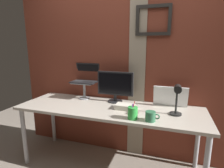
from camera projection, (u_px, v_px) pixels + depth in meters
brick_wall_back at (130, 55)px, 2.28m from camera, size 3.05×0.15×2.60m
desk at (109, 113)px, 2.08m from camera, size 2.09×0.68×0.74m
monitor at (115, 85)px, 2.23m from camera, size 0.45×0.18×0.38m
laptop_stand at (84, 88)px, 2.37m from camera, size 0.28×0.22×0.22m
laptop at (86, 76)px, 2.40m from camera, size 0.33×0.26×0.24m
whiteboard_panel at (170, 97)px, 2.07m from camera, size 0.38×0.06×0.24m
desk_lamp at (177, 97)px, 1.76m from camera, size 0.12×0.20×0.33m
pen_cup at (133, 113)px, 1.73m from camera, size 0.09×0.09×0.18m
coffee_mug at (151, 116)px, 1.68m from camera, size 0.13×0.09×0.09m
paper_clutter_stack at (125, 107)px, 2.01m from camera, size 0.20×0.14×0.05m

